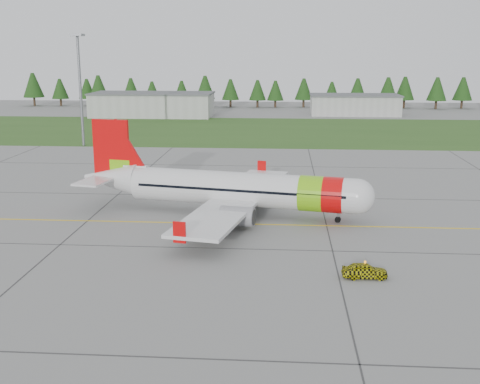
{
  "coord_description": "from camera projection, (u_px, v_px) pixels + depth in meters",
  "views": [
    {
      "loc": [
        5.43,
        -51.54,
        17.52
      ],
      "look_at": [
        1.08,
        8.35,
        3.32
      ],
      "focal_mm": 45.0,
      "sensor_mm": 36.0,
      "label": 1
    }
  ],
  "objects": [
    {
      "name": "floodlight_mast",
      "position": [
        81.0,
        92.0,
        110.69
      ],
      "size": [
        0.5,
        0.5,
        20.0
      ],
      "primitive_type": "cylinder",
      "color": "slate",
      "rests_on": "ground"
    },
    {
      "name": "ground",
      "position": [
        221.0,
        249.0,
        54.44
      ],
      "size": [
        320.0,
        320.0,
        0.0
      ],
      "primitive_type": "plane",
      "color": "gray",
      "rests_on": "ground"
    },
    {
      "name": "follow_me_car",
      "position": [
        365.0,
        256.0,
        47.03
      ],
      "size": [
        1.27,
        1.48,
        3.58
      ],
      "primitive_type": "imported",
      "rotation": [
        0.0,
        0.0,
        1.61
      ],
      "color": "yellow",
      "rests_on": "ground"
    },
    {
      "name": "treeline",
      "position": [
        267.0,
        91.0,
        187.24
      ],
      "size": [
        160.0,
        8.0,
        10.0
      ],
      "primitive_type": null,
      "color": "#1C3F14",
      "rests_on": "ground"
    },
    {
      "name": "grass_strip",
      "position": [
        259.0,
        131.0,
        134.03
      ],
      "size": [
        320.0,
        50.0,
        0.03
      ],
      "primitive_type": "cube",
      "color": "#30561E",
      "rests_on": "ground"
    },
    {
      "name": "hangar_east",
      "position": [
        354.0,
        105.0,
        166.62
      ],
      "size": [
        24.0,
        12.0,
        5.2
      ],
      "primitive_type": "cube",
      "color": "#A8A8A3",
      "rests_on": "ground"
    },
    {
      "name": "taxi_guideline",
      "position": [
        229.0,
        224.0,
        62.2
      ],
      "size": [
        120.0,
        0.25,
        0.02
      ],
      "primitive_type": "cube",
      "color": "gold",
      "rests_on": "ground"
    },
    {
      "name": "aircraft",
      "position": [
        235.0,
        189.0,
        64.92
      ],
      "size": [
        32.65,
        30.56,
        9.98
      ],
      "rotation": [
        0.0,
        0.0,
        -0.2
      ],
      "color": "silver",
      "rests_on": "ground"
    },
    {
      "name": "service_van",
      "position": [
        115.0,
        140.0,
        105.4
      ],
      "size": [
        1.55,
        1.47,
        4.33
      ],
      "primitive_type": "imported",
      "rotation": [
        0.0,
        0.0,
        0.03
      ],
      "color": "silver",
      "rests_on": "ground"
    },
    {
      "name": "hangar_west",
      "position": [
        153.0,
        105.0,
        162.63
      ],
      "size": [
        32.0,
        14.0,
        6.0
      ],
      "primitive_type": "cube",
      "color": "#A8A8A3",
      "rests_on": "ground"
    }
  ]
}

